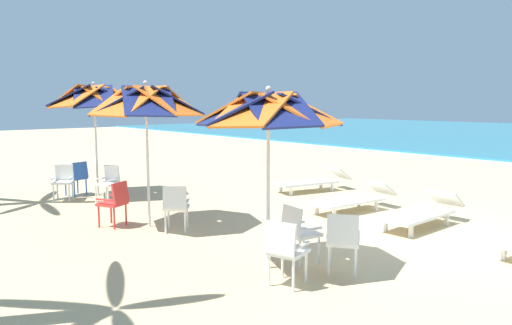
{
  "coord_description": "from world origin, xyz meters",
  "views": [
    {
      "loc": [
        4.62,
        -7.25,
        2.34
      ],
      "look_at": [
        -3.47,
        -0.41,
        1.0
      ],
      "focal_mm": 33.2,
      "sensor_mm": 36.0,
      "label": 1
    }
  ],
  "objects_px": {
    "plastic_chair_5": "(63,180)",
    "plastic_chair_4": "(176,205)",
    "plastic_chair_1": "(285,249)",
    "beach_umbrella_1": "(146,103)",
    "sun_lounger_2": "(354,199)",
    "sun_lounger_3": "(313,181)",
    "sun_lounger_1": "(423,212)",
    "beach_umbrella_0": "(268,111)",
    "plastic_chair_2": "(298,231)",
    "plastic_chair_7": "(109,181)",
    "plastic_chair_6": "(77,176)",
    "plastic_chair_0": "(343,239)",
    "beach_umbrella_2": "(94,98)",
    "plastic_chair_3": "(115,201)"
  },
  "relations": [
    {
      "from": "plastic_chair_5",
      "to": "plastic_chair_4",
      "type": "bearing_deg",
      "value": 7.86
    },
    {
      "from": "plastic_chair_1",
      "to": "beach_umbrella_1",
      "type": "relative_size",
      "value": 0.32
    },
    {
      "from": "sun_lounger_2",
      "to": "sun_lounger_3",
      "type": "xyz_separation_m",
      "value": [
        -2.19,
        1.06,
        0.0
      ]
    },
    {
      "from": "beach_umbrella_1",
      "to": "sun_lounger_3",
      "type": "distance_m",
      "value": 5.49
    },
    {
      "from": "plastic_chair_1",
      "to": "sun_lounger_2",
      "type": "height_order",
      "value": "plastic_chair_1"
    },
    {
      "from": "plastic_chair_5",
      "to": "sun_lounger_1",
      "type": "bearing_deg",
      "value": 32.18
    },
    {
      "from": "beach_umbrella_0",
      "to": "plastic_chair_5",
      "type": "height_order",
      "value": "beach_umbrella_0"
    },
    {
      "from": "plastic_chair_2",
      "to": "plastic_chair_7",
      "type": "bearing_deg",
      "value": -176.92
    },
    {
      "from": "plastic_chair_2",
      "to": "plastic_chair_6",
      "type": "distance_m",
      "value": 7.28
    },
    {
      "from": "plastic_chair_0",
      "to": "plastic_chair_5",
      "type": "distance_m",
      "value": 7.71
    },
    {
      "from": "plastic_chair_1",
      "to": "plastic_chair_7",
      "type": "xyz_separation_m",
      "value": [
        -6.49,
        0.42,
        0.0
      ]
    },
    {
      "from": "plastic_chair_5",
      "to": "plastic_chair_0",
      "type": "bearing_deg",
      "value": 9.1
    },
    {
      "from": "beach_umbrella_1",
      "to": "plastic_chair_5",
      "type": "bearing_deg",
      "value": -173.72
    },
    {
      "from": "plastic_chair_0",
      "to": "plastic_chair_1",
      "type": "xyz_separation_m",
      "value": [
        -0.2,
        -0.9,
        0.0
      ]
    },
    {
      "from": "beach_umbrella_0",
      "to": "plastic_chair_7",
      "type": "distance_m",
      "value": 6.09
    },
    {
      "from": "plastic_chair_0",
      "to": "beach_umbrella_2",
      "type": "distance_m",
      "value": 7.83
    },
    {
      "from": "plastic_chair_0",
      "to": "plastic_chair_6",
      "type": "bearing_deg",
      "value": -174.48
    },
    {
      "from": "plastic_chair_4",
      "to": "beach_umbrella_2",
      "type": "distance_m",
      "value": 4.67
    },
    {
      "from": "plastic_chair_2",
      "to": "plastic_chair_6",
      "type": "bearing_deg",
      "value": -175.2
    },
    {
      "from": "sun_lounger_3",
      "to": "plastic_chair_7",
      "type": "bearing_deg",
      "value": -114.9
    },
    {
      "from": "beach_umbrella_0",
      "to": "sun_lounger_3",
      "type": "relative_size",
      "value": 1.15
    },
    {
      "from": "plastic_chair_3",
      "to": "plastic_chair_7",
      "type": "xyz_separation_m",
      "value": [
        -2.27,
        0.83,
        0.0
      ]
    },
    {
      "from": "plastic_chair_4",
      "to": "plastic_chair_6",
      "type": "distance_m",
      "value": 4.61
    },
    {
      "from": "plastic_chair_1",
      "to": "plastic_chair_3",
      "type": "relative_size",
      "value": 1.0
    },
    {
      "from": "beach_umbrella_0",
      "to": "plastic_chair_1",
      "type": "relative_size",
      "value": 2.97
    },
    {
      "from": "plastic_chair_3",
      "to": "plastic_chair_6",
      "type": "height_order",
      "value": "same"
    },
    {
      "from": "plastic_chair_1",
      "to": "sun_lounger_3",
      "type": "distance_m",
      "value": 6.7
    },
    {
      "from": "plastic_chair_2",
      "to": "sun_lounger_3",
      "type": "relative_size",
      "value": 0.39
    },
    {
      "from": "plastic_chair_3",
      "to": "plastic_chair_6",
      "type": "distance_m",
      "value": 3.58
    },
    {
      "from": "plastic_chair_6",
      "to": "sun_lounger_2",
      "type": "bearing_deg",
      "value": 34.92
    },
    {
      "from": "beach_umbrella_0",
      "to": "beach_umbrella_2",
      "type": "xyz_separation_m",
      "value": [
        -6.73,
        0.22,
        0.24
      ]
    },
    {
      "from": "sun_lounger_2",
      "to": "plastic_chair_1",
      "type": "bearing_deg",
      "value": -62.66
    },
    {
      "from": "plastic_chair_2",
      "to": "beach_umbrella_1",
      "type": "height_order",
      "value": "beach_umbrella_1"
    },
    {
      "from": "plastic_chair_4",
      "to": "sun_lounger_2",
      "type": "relative_size",
      "value": 0.4
    },
    {
      "from": "plastic_chair_6",
      "to": "sun_lounger_2",
      "type": "xyz_separation_m",
      "value": [
        5.65,
        3.94,
        -0.22
      ]
    },
    {
      "from": "plastic_chair_3",
      "to": "plastic_chair_7",
      "type": "height_order",
      "value": "same"
    },
    {
      "from": "sun_lounger_2",
      "to": "beach_umbrella_2",
      "type": "bearing_deg",
      "value": -145.91
    },
    {
      "from": "beach_umbrella_1",
      "to": "beach_umbrella_2",
      "type": "distance_m",
      "value": 3.59
    },
    {
      "from": "plastic_chair_1",
      "to": "sun_lounger_1",
      "type": "xyz_separation_m",
      "value": [
        -0.46,
        4.06,
        -0.22
      ]
    },
    {
      "from": "plastic_chair_2",
      "to": "sun_lounger_2",
      "type": "relative_size",
      "value": 0.4
    },
    {
      "from": "plastic_chair_4",
      "to": "plastic_chair_7",
      "type": "height_order",
      "value": "same"
    },
    {
      "from": "plastic_chair_4",
      "to": "plastic_chair_0",
      "type": "bearing_deg",
      "value": 10.69
    },
    {
      "from": "plastic_chair_3",
      "to": "plastic_chair_0",
      "type": "bearing_deg",
      "value": 16.6
    },
    {
      "from": "plastic_chair_1",
      "to": "plastic_chair_6",
      "type": "distance_m",
      "value": 7.75
    },
    {
      "from": "plastic_chair_3",
      "to": "plastic_chair_4",
      "type": "bearing_deg",
      "value": 32.56
    },
    {
      "from": "plastic_chair_1",
      "to": "plastic_chair_5",
      "type": "distance_m",
      "value": 7.43
    },
    {
      "from": "plastic_chair_3",
      "to": "sun_lounger_3",
      "type": "bearing_deg",
      "value": 90.79
    },
    {
      "from": "plastic_chair_3",
      "to": "plastic_chair_6",
      "type": "xyz_separation_m",
      "value": [
        -3.53,
        0.55,
        0.0
      ]
    },
    {
      "from": "plastic_chair_2",
      "to": "plastic_chair_6",
      "type": "xyz_separation_m",
      "value": [
        -7.26,
        -0.61,
        0.0
      ]
    },
    {
      "from": "plastic_chair_3",
      "to": "plastic_chair_4",
      "type": "relative_size",
      "value": 1.0
    }
  ]
}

